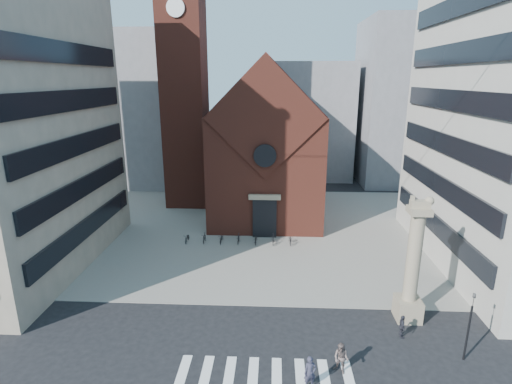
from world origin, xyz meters
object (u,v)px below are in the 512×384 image
(pedestrian_0, at_px, (310,373))
(pedestrian_2, at_px, (402,327))
(lion_column, at_px, (412,272))
(scooter_0, at_px, (187,238))
(pedestrian_1, at_px, (341,358))
(traffic_light, at_px, (469,325))

(pedestrian_0, height_order, pedestrian_2, pedestrian_0)
(lion_column, distance_m, pedestrian_2, 3.55)
(pedestrian_2, relative_size, scooter_0, 0.97)
(pedestrian_1, bearing_deg, lion_column, 81.03)
(traffic_light, xyz_separation_m, pedestrian_2, (-3.00, 1.93, -1.53))
(pedestrian_0, bearing_deg, traffic_light, 4.90)
(traffic_light, height_order, scooter_0, traffic_light)
(traffic_light, relative_size, pedestrian_1, 2.39)
(traffic_light, bearing_deg, lion_column, 116.46)
(pedestrian_2, bearing_deg, pedestrian_0, 129.49)
(traffic_light, xyz_separation_m, scooter_0, (-19.59, 16.18, -1.83))
(scooter_0, bearing_deg, lion_column, -34.53)
(traffic_light, relative_size, scooter_0, 2.75)
(scooter_0, bearing_deg, pedestrian_1, -54.82)
(lion_column, relative_size, pedestrian_2, 5.69)
(pedestrian_2, bearing_deg, traffic_light, -119.72)
(pedestrian_0, xyz_separation_m, pedestrian_2, (6.08, 4.50, -0.15))
(traffic_light, height_order, pedestrian_2, traffic_light)
(lion_column, xyz_separation_m, pedestrian_0, (-7.09, -6.57, -2.55))
(lion_column, relative_size, traffic_light, 2.02)
(lion_column, distance_m, traffic_light, 4.62)
(lion_column, height_order, pedestrian_0, lion_column)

